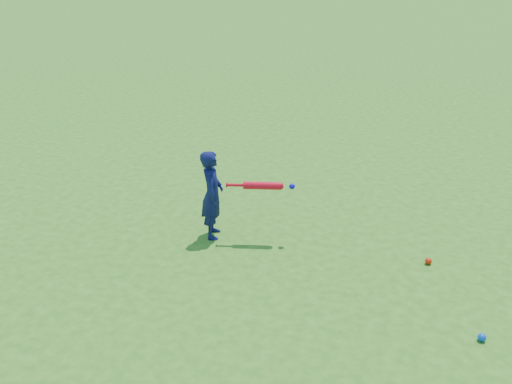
# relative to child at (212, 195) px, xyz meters

# --- Properties ---
(ground) EXTENTS (80.00, 80.00, 0.00)m
(ground) POSITION_rel_child_xyz_m (0.21, -0.09, -0.52)
(ground) COLOR #2E6C19
(ground) RESTS_ON ground
(child) EXTENTS (0.35, 0.44, 1.05)m
(child) POSITION_rel_child_xyz_m (0.00, 0.00, 0.00)
(child) COLOR #0E1345
(child) RESTS_ON ground
(ground_ball_red) EXTENTS (0.07, 0.07, 0.07)m
(ground_ball_red) POSITION_rel_child_xyz_m (2.43, 0.09, -0.49)
(ground_ball_red) COLOR red
(ground_ball_red) RESTS_ON ground
(ground_ball_blue) EXTENTS (0.07, 0.07, 0.07)m
(ground_ball_blue) POSITION_rel_child_xyz_m (2.92, -1.09, -0.49)
(ground_ball_blue) COLOR blue
(ground_ball_blue) RESTS_ON ground
(bat_swing) EXTENTS (0.76, 0.24, 0.09)m
(bat_swing) POSITION_rel_child_xyz_m (0.59, 0.10, 0.15)
(bat_swing) COLOR red
(bat_swing) RESTS_ON ground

